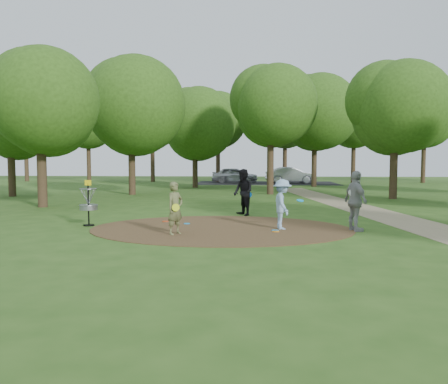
{
  "coord_description": "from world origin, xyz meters",
  "views": [
    {
      "loc": [
        1.16,
        -13.88,
        2.16
      ],
      "look_at": [
        0.0,
        1.2,
        1.1
      ],
      "focal_mm": 35.0,
      "sensor_mm": 36.0,
      "label": 1
    }
  ],
  "objects": [
    {
      "name": "disc_ground_orange",
      "position": [
        1.73,
        -0.6,
        0.03
      ],
      "size": [
        0.22,
        0.22,
        0.02
      ],
      "primitive_type": "cylinder",
      "color": "orange",
      "rests_on": "dirt_clearing"
    },
    {
      "name": "player_waiting_with_disc",
      "position": [
        4.19,
        -0.2,
        0.94
      ],
      "size": [
        0.81,
        1.19,
        1.88
      ],
      "color": "#9A9A9C",
      "rests_on": "ground"
    },
    {
      "name": "disc_ground_red",
      "position": [
        -2.12,
        1.36,
        0.03
      ],
      "size": [
        0.22,
        0.22,
        0.02
      ],
      "primitive_type": "cylinder",
      "color": "red",
      "rests_on": "dirt_clearing"
    },
    {
      "name": "disc_ground_blue",
      "position": [
        1.71,
        -0.42,
        0.03
      ],
      "size": [
        0.22,
        0.22,
        0.02
      ],
      "primitive_type": "cylinder",
      "color": "#0C90DA",
      "rests_on": "dirt_clearing"
    },
    {
      "name": "disc_ground_cyan",
      "position": [
        -1.25,
        0.85,
        0.03
      ],
      "size": [
        0.22,
        0.22,
        0.02
      ],
      "primitive_type": "cylinder",
      "color": "#1A90D1",
      "rests_on": "dirt_clearing"
    },
    {
      "name": "footpath",
      "position": [
        6.5,
        2.0,
        0.01
      ],
      "size": [
        7.55,
        39.89,
        0.01
      ],
      "primitive_type": "cube",
      "rotation": [
        0.0,
        0.0,
        0.14
      ],
      "color": "#8C7A5B",
      "rests_on": "ground"
    },
    {
      "name": "player_observer_with_disc",
      "position": [
        -1.25,
        -1.28,
        0.78
      ],
      "size": [
        0.63,
        0.68,
        1.57
      ],
      "color": "brown",
      "rests_on": "ground"
    },
    {
      "name": "parking_lot",
      "position": [
        2.0,
        30.0,
        0.0
      ],
      "size": [
        14.0,
        8.0,
        0.01
      ],
      "primitive_type": "cube",
      "color": "black",
      "rests_on": "ground"
    },
    {
      "name": "car_left",
      "position": [
        -1.12,
        30.09,
        0.79
      ],
      "size": [
        4.65,
        1.92,
        1.58
      ],
      "primitive_type": "imported",
      "rotation": [
        0.0,
        0.0,
        1.58
      ],
      "color": "#A9AAB1",
      "rests_on": "ground"
    },
    {
      "name": "disc_golf_basket",
      "position": [
        -4.5,
        0.3,
        0.87
      ],
      "size": [
        0.63,
        0.63,
        1.54
      ],
      "color": "black",
      "rests_on": "ground"
    },
    {
      "name": "ground",
      "position": [
        0.0,
        0.0,
        0.0
      ],
      "size": [
        100.0,
        100.0,
        0.0
      ],
      "primitive_type": "plane",
      "color": "#2D5119",
      "rests_on": "ground"
    },
    {
      "name": "dirt_clearing",
      "position": [
        0.0,
        0.0,
        0.01
      ],
      "size": [
        8.4,
        8.4,
        0.02
      ],
      "primitive_type": "cylinder",
      "color": "#47301C",
      "rests_on": "ground"
    },
    {
      "name": "player_throwing_with_disc",
      "position": [
        1.95,
        -0.0,
        0.8
      ],
      "size": [
        1.09,
        1.12,
        1.6
      ],
      "color": "#89ACCC",
      "rests_on": "ground"
    },
    {
      "name": "tree_ring",
      "position": [
        2.32,
        10.01,
        5.28
      ],
      "size": [
        37.27,
        45.82,
        9.37
      ],
      "color": "#332316",
      "rests_on": "ground"
    },
    {
      "name": "player_walking_with_disc",
      "position": [
        0.59,
        3.52,
        0.93
      ],
      "size": [
        1.07,
        1.14,
        1.87
      ],
      "color": "black",
      "rests_on": "ground"
    },
    {
      "name": "car_right",
      "position": [
        4.45,
        29.84,
        0.8
      ],
      "size": [
        5.07,
        2.47,
        1.6
      ],
      "primitive_type": "imported",
      "rotation": [
        0.0,
        0.0,
        1.74
      ],
      "color": "#9C9DA3",
      "rests_on": "ground"
    }
  ]
}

